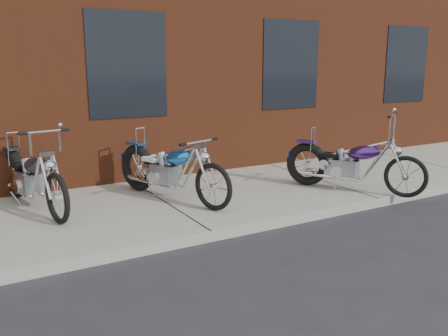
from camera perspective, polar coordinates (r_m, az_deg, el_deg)
ground at (r=6.11m, az=-1.56°, el=-8.91°), size 120.00×120.00×0.00m
sidewalk at (r=7.37m, az=-7.11°, el=-4.61°), size 22.00×3.00×0.15m
chopper_purple at (r=8.11m, az=14.95°, el=0.26°), size 1.29×2.06×1.31m
chopper_blue at (r=7.40m, az=-6.54°, el=-0.42°), size 0.96×2.33×1.05m
chopper_third at (r=7.40m, az=-22.09°, el=-1.28°), size 0.72×2.38×1.22m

